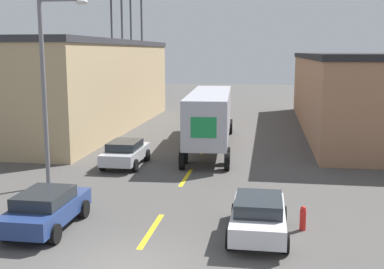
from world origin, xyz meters
name	(u,v)px	position (x,y,z in m)	size (l,w,h in m)	color
ground_plane	(126,269)	(0.00, 0.00, 0.00)	(160.00, 160.00, 0.00)	#4C4947
road_centerline	(186,177)	(0.00, 10.34, 0.00)	(0.20, 17.91, 0.01)	yellow
warehouse_left	(79,85)	(-11.21, 24.62, 3.55)	(9.06, 25.33, 7.09)	tan
warehouse_right	(363,92)	(11.40, 27.06, 3.03)	(9.45, 27.26, 6.05)	#9E7051
semi_truck	(211,112)	(0.30, 18.58, 2.26)	(3.49, 14.78, 3.72)	silver
parked_car_right_near	(258,215)	(3.70, 3.12, 0.75)	(1.97, 4.12, 1.39)	silver
parked_car_left_near	(46,208)	(-3.70, 2.67, 0.75)	(1.97, 4.12, 1.39)	navy
parked_car_left_far	(125,152)	(-3.70, 12.33, 0.75)	(1.97, 4.12, 1.39)	#B2B2B7
street_lamp	(49,81)	(-5.79, 7.76, 4.90)	(2.32, 0.32, 8.53)	slate
fire_hydrant	(303,218)	(5.24, 3.93, 0.43)	(0.22, 0.22, 0.88)	red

